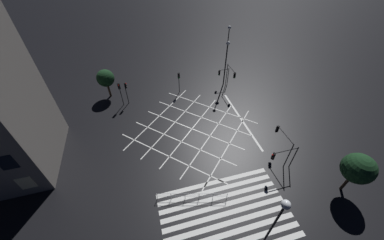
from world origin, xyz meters
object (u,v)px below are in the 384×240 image
Objects in this scene: traffic_light_se_cross at (282,139)px; traffic_light_ne_main at (223,74)px; street_tree_near at (106,78)px; street_tree_far at (358,169)px; street_lamp_east at (272,227)px; traffic_light_se_main at (282,156)px; traffic_light_nw_cross at (120,90)px; traffic_light_median_north at (179,79)px; traffic_light_ne_cross at (231,74)px; street_lamp_far at (227,52)px; street_lamp_west at (227,48)px; traffic_light_nw_main at (126,89)px.

traffic_light_se_cross is 1.25× the size of traffic_light_ne_main.
street_tree_near is 0.92× the size of street_tree_far.
street_lamp_east reaches higher than traffic_light_ne_main.
traffic_light_se_main is at bearing 46.97° from street_lamp_east.
traffic_light_median_north is at bearing 96.76° from traffic_light_nw_cross.
traffic_light_se_cross is 0.85× the size of street_tree_near.
street_tree_near reaches higher than traffic_light_ne_cross.
traffic_light_se_main is 11.36m from street_lamp_east.
traffic_light_nw_cross reaches higher than traffic_light_median_north.
street_lamp_far is at bearing -178.71° from traffic_light_ne_cross.
traffic_light_nw_cross is (-17.71, 15.49, -0.15)m from traffic_light_se_cross.
street_tree_far reaches higher than traffic_light_median_north.
street_lamp_west reaches higher than traffic_light_ne_cross.
street_lamp_east reaches higher than traffic_light_ne_cross.
traffic_light_ne_cross is 1.24× the size of traffic_light_se_main.
traffic_light_nw_cross is at bearing -174.90° from street_lamp_far.
street_lamp_west is (-0.14, 2.28, 3.58)m from traffic_light_ne_cross.
street_lamp_far is at bearing -92.90° from traffic_light_se_main.
traffic_light_se_cross is 17.32m from street_lamp_far.
street_lamp_east reaches higher than street_tree_far.
traffic_light_nw_main is 0.37× the size of street_lamp_west.
traffic_light_se_cross is (0.07, -14.73, -0.21)m from traffic_light_ne_cross.
street_lamp_east is at bearing -18.54° from traffic_light_ne_cross.
street_lamp_east is at bearing -163.99° from street_tree_far.
street_lamp_west is 1.30× the size of street_lamp_far.
traffic_light_median_north is 0.98× the size of traffic_light_nw_main.
street_lamp_far is (-0.05, 2.32, 2.77)m from traffic_light_ne_cross.
street_tree_near is at bearing -5.75° from traffic_light_ne_main.
traffic_light_se_cross is 1.09× the size of traffic_light_median_north.
traffic_light_ne_main is at bearing -145.33° from street_lamp_far.
traffic_light_nw_main is 17.06m from street_lamp_far.
traffic_light_nw_main is 0.37× the size of street_lamp_east.
street_lamp_east reaches higher than traffic_light_se_cross.
traffic_light_ne_main is 27.60m from street_lamp_east.
traffic_light_nw_cross is at bearing -46.14° from traffic_light_se_main.
street_tree_far is at bearing -45.69° from traffic_light_nw_main.
street_lamp_east reaches higher than traffic_light_nw_cross.
traffic_light_ne_main is 0.32× the size of street_lamp_west.
traffic_light_se_main is at bearing -92.90° from street_lamp_far.
street_tree_near is at bearing -147.41° from traffic_light_nw_cross.
street_lamp_west is (0.87, 18.83, 4.20)m from traffic_light_se_main.
traffic_light_nw_cross is at bearing 110.96° from street_lamp_east.
traffic_light_se_cross is 27.12m from street_tree_near.
street_lamp_east reaches higher than traffic_light_median_north.
traffic_light_se_main is at bearing 21.58° from traffic_light_median_north.
street_tree_far is at bearing 143.49° from traffic_light_se_main.
street_tree_near is at bearing -100.10° from traffic_light_median_north.
traffic_light_median_north is at bearing 119.53° from street_tree_far.
street_lamp_east is (9.54, -24.90, 4.32)m from traffic_light_nw_cross.
street_tree_near reaches higher than traffic_light_se_main.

